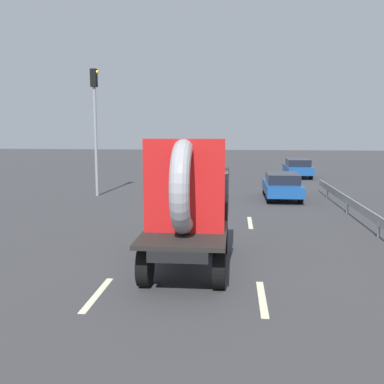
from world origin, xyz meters
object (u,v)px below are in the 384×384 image
(traffic_light, at_px, (95,115))
(oncoming_car, at_px, (298,167))
(flatbed_truck, at_px, (190,202))
(distant_sedan, at_px, (282,185))

(traffic_light, bearing_deg, oncoming_car, 40.30)
(flatbed_truck, height_order, traffic_light, traffic_light)
(distant_sedan, distance_m, oncoming_car, 10.45)
(flatbed_truck, xyz_separation_m, traffic_light, (-6.07, 11.25, 2.59))
(flatbed_truck, xyz_separation_m, distant_sedan, (3.58, 11.05, -0.93))
(distant_sedan, relative_size, oncoming_car, 1.00)
(flatbed_truck, relative_size, distant_sedan, 1.14)
(flatbed_truck, bearing_deg, traffic_light, 118.36)
(flatbed_truck, height_order, distant_sedan, flatbed_truck)
(distant_sedan, xyz_separation_m, oncoming_car, (2.17, 10.22, 0.00))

